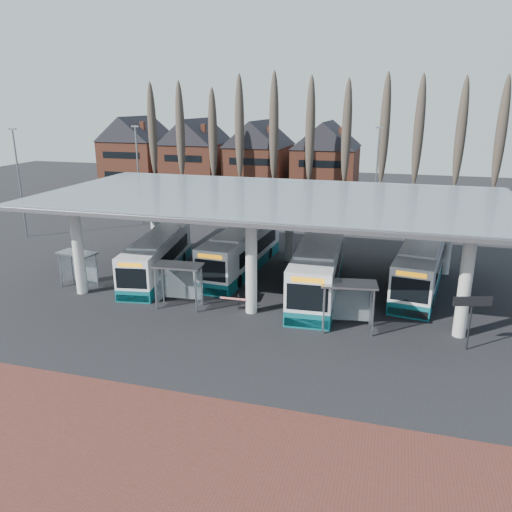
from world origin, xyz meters
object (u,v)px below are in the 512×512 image
(shelter_1, at_px, (179,276))
(bus_0, at_px, (158,257))
(shelter_0, at_px, (79,261))
(bus_2, at_px, (319,268))
(bus_3, at_px, (421,266))
(bus_1, at_px, (242,250))
(shelter_2, at_px, (348,295))

(shelter_1, bearing_deg, bus_0, 124.75)
(shelter_0, relative_size, shelter_1, 0.92)
(bus_2, bearing_deg, shelter_0, -170.17)
(bus_2, relative_size, bus_3, 1.06)
(bus_0, bearing_deg, bus_1, 18.75)
(bus_0, height_order, shelter_1, bus_0)
(bus_2, distance_m, bus_3, 7.24)
(bus_1, height_order, shelter_1, bus_1)
(bus_1, xyz_separation_m, bus_2, (6.37, -2.86, 0.11))
(bus_2, distance_m, shelter_2, 6.25)
(shelter_2, bearing_deg, bus_1, 127.78)
(bus_2, xyz_separation_m, shelter_0, (-16.17, -3.73, 0.18))
(bus_3, bearing_deg, shelter_1, -144.05)
(bus_0, height_order, bus_1, bus_1)
(shelter_1, bearing_deg, bus_2, 28.89)
(shelter_0, xyz_separation_m, shelter_1, (8.21, -1.41, 0.22))
(shelter_1, distance_m, shelter_2, 10.53)
(shelter_2, bearing_deg, bus_2, 105.74)
(bus_3, height_order, shelter_1, bus_3)
(bus_1, xyz_separation_m, shelter_0, (-9.81, -6.59, 0.29))
(bus_2, bearing_deg, shelter_2, -68.98)
(bus_0, distance_m, bus_1, 6.37)
(shelter_0, height_order, shelter_1, shelter_1)
(bus_0, height_order, bus_3, bus_3)
(bus_1, relative_size, shelter_1, 3.78)
(bus_3, xyz_separation_m, shelter_1, (-14.69, -7.82, 0.51))
(bus_2, xyz_separation_m, shelter_1, (-7.96, -5.15, 0.41))
(shelter_0, relative_size, shelter_2, 0.88)
(bus_0, relative_size, shelter_0, 3.86)
(bus_2, bearing_deg, bus_1, 152.66)
(bus_3, bearing_deg, bus_2, -150.42)
(bus_0, height_order, bus_2, bus_2)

